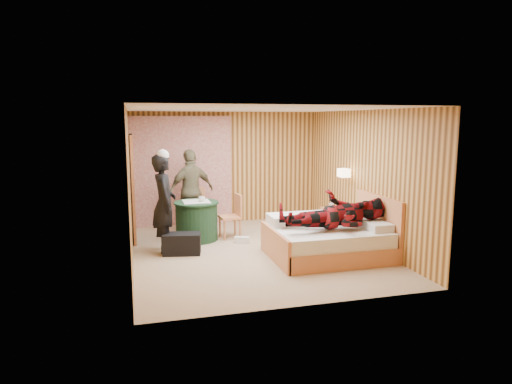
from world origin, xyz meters
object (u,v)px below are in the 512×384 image
object	(u,v)px
man_at_table	(191,191)
woman_standing	(164,203)
round_table	(197,221)
chair_far	(194,206)
bed	(328,240)
wall_lamp	(344,173)
nightstand	(334,221)
duffel_bag	(182,244)
chair_near	(233,213)
man_on_bed	(336,205)

from	to	relation	value
man_at_table	woman_standing	bearing A→B (deg)	43.10
round_table	chair_far	bearing A→B (deg)	87.09
bed	wall_lamp	bearing A→B (deg)	53.69
bed	man_at_table	size ratio (longest dim) A/B	1.13
nightstand	duffel_bag	xyz separation A→B (m)	(-3.15, -0.60, -0.09)
duffel_bag	bed	bearing A→B (deg)	-7.68
chair_near	man_on_bed	bearing A→B (deg)	29.10
chair_far	man_on_bed	bearing A→B (deg)	-27.37
nightstand	chair_near	distance (m)	2.06
woman_standing	bed	bearing A→B (deg)	-112.39
round_table	duffel_bag	size ratio (longest dim) A/B	1.34
wall_lamp	chair_near	xyz separation A→B (m)	(-2.08, 0.59, -0.80)
round_table	man_at_table	distance (m)	0.87
wall_lamp	woman_standing	world-z (taller)	woman_standing
man_at_table	man_on_bed	world-z (taller)	man_on_bed
bed	round_table	world-z (taller)	bed
man_on_bed	man_at_table	bearing A→B (deg)	127.75
duffel_bag	man_at_table	world-z (taller)	man_at_table
bed	chair_far	size ratio (longest dim) A/B	2.10
wall_lamp	nightstand	world-z (taller)	wall_lamp
nightstand	chair_far	xyz separation A→B (m)	(-2.73, 0.95, 0.27)
wall_lamp	man_on_bed	bearing A→B (deg)	-120.59
bed	round_table	xyz separation A→B (m)	(-2.01, 1.68, 0.09)
nightstand	duffel_bag	bearing A→B (deg)	-169.20
bed	man_on_bed	bearing A→B (deg)	-84.56
woman_standing	man_at_table	world-z (taller)	woman_standing
nightstand	man_at_table	bearing A→B (deg)	160.15
wall_lamp	man_at_table	distance (m)	3.13
round_table	wall_lamp	bearing A→B (deg)	-11.99
round_table	man_at_table	world-z (taller)	man_at_table
wall_lamp	man_at_table	bearing A→B (deg)	154.81
nightstand	round_table	xyz separation A→B (m)	(-2.77, 0.27, 0.11)
wall_lamp	duffel_bag	bearing A→B (deg)	-175.02
round_table	man_on_bed	distance (m)	2.84
wall_lamp	duffel_bag	size ratio (longest dim) A/B	0.40
nightstand	chair_far	bearing A→B (deg)	160.78
bed	duffel_bag	bearing A→B (deg)	161.47
chair_far	man_on_bed	world-z (taller)	man_on_bed
round_table	man_on_bed	xyz separation A→B (m)	(2.04, -1.90, 0.56)
bed	man_at_table	bearing A→B (deg)	129.97
duffel_bag	woman_standing	world-z (taller)	woman_standing
round_table	woman_standing	xyz separation A→B (m)	(-0.65, -0.62, 0.48)
wall_lamp	duffel_bag	distance (m)	3.39
nightstand	wall_lamp	bearing A→B (deg)	-82.37
woman_standing	man_at_table	bearing A→B (deg)	-26.48
nightstand	duffel_bag	world-z (taller)	nightstand
round_table	woman_standing	bearing A→B (deg)	-136.36
bed	chair_near	bearing A→B (deg)	127.45
chair_near	woman_standing	xyz separation A→B (m)	(-1.38, -0.61, 0.36)
chair_near	bed	bearing A→B (deg)	32.10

